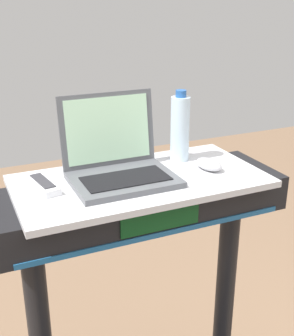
{
  "coord_description": "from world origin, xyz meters",
  "views": [
    {
      "loc": [
        -0.49,
        -0.44,
        1.63
      ],
      "look_at": [
        0.0,
        0.65,
        1.17
      ],
      "focal_mm": 48.0,
      "sensor_mm": 36.0,
      "label": 1
    }
  ],
  "objects": [
    {
      "name": "computer_mouse",
      "position": [
        0.23,
        0.68,
        1.13
      ],
      "size": [
        0.08,
        0.11,
        0.03
      ],
      "primitive_type": "ellipsoid",
      "rotation": [
        0.0,
        0.0,
        0.2
      ],
      "color": "#B2B2B7",
      "rests_on": "desk_board"
    },
    {
      "name": "laptop",
      "position": [
        -0.06,
        0.73,
        1.17
      ],
      "size": [
        0.3,
        0.26,
        0.24
      ],
      "rotation": [
        0.0,
        0.0,
        -0.06
      ],
      "color": "#515459",
      "rests_on": "desk_board"
    },
    {
      "name": "desk_board",
      "position": [
        0.0,
        0.7,
        1.11
      ],
      "size": [
        0.75,
        0.39,
        0.02
      ],
      "primitive_type": "cube",
      "color": "silver",
      "rests_on": "treadmill_base"
    },
    {
      "name": "tv_remote",
      "position": [
        -0.28,
        0.75,
        1.13
      ],
      "size": [
        0.07,
        0.17,
        0.02
      ],
      "color": "silver",
      "rests_on": "desk_board"
    },
    {
      "name": "water_bottle",
      "position": [
        0.18,
        0.8,
        1.23
      ],
      "size": [
        0.06,
        0.06,
        0.23
      ],
      "color": "silver",
      "rests_on": "desk_board"
    }
  ]
}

